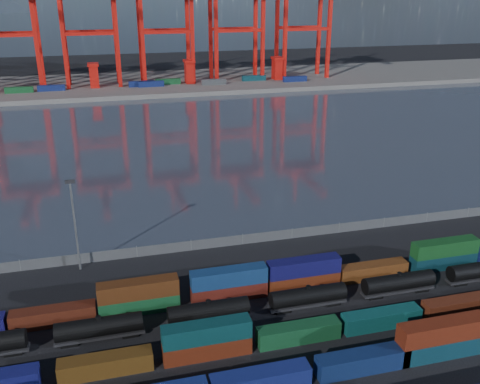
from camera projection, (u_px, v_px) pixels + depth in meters
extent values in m
plane|color=black|center=(294.00, 328.00, 77.23)|extent=(700.00, 700.00, 0.00)
plane|color=#333B4A|center=(180.00, 140.00, 171.87)|extent=(700.00, 700.00, 0.00)
cube|color=#514F4C|center=(147.00, 84.00, 266.16)|extent=(700.00, 70.00, 2.00)
cube|color=navy|center=(261.00, 380.00, 65.08)|extent=(12.40, 2.52, 2.69)
cube|color=#102150|center=(362.00, 362.00, 68.36)|extent=(12.40, 2.52, 2.69)
cube|color=#0C3342|center=(440.00, 347.00, 71.11)|extent=(12.40, 2.52, 2.69)
cube|color=maroon|center=(443.00, 330.00, 70.14)|extent=(12.40, 2.52, 2.69)
cube|color=#4F310F|center=(106.00, 365.00, 67.87)|extent=(11.84, 2.41, 2.57)
cube|color=#581D0D|center=(207.00, 348.00, 71.04)|extent=(11.84, 2.41, 2.57)
cube|color=#0A3638|center=(207.00, 332.00, 70.12)|extent=(11.84, 2.41, 2.57)
cube|color=#134825|center=(299.00, 333.00, 74.17)|extent=(11.84, 2.41, 2.57)
cube|color=#0D4847|center=(381.00, 319.00, 77.25)|extent=(11.84, 2.41, 2.57)
cube|color=#592211|center=(459.00, 306.00, 80.40)|extent=(11.84, 2.41, 2.57)
cube|color=#4C1B0F|center=(53.00, 316.00, 77.84)|extent=(12.08, 2.46, 2.62)
cube|color=#134A25|center=(139.00, 304.00, 80.83)|extent=(12.08, 2.46, 2.62)
cube|color=#4E260F|center=(138.00, 289.00, 79.89)|extent=(12.08, 2.46, 2.62)
cube|color=#531810|center=(229.00, 291.00, 84.21)|extent=(12.08, 2.46, 2.62)
cube|color=navy|center=(229.00, 277.00, 83.27)|extent=(12.08, 2.46, 2.62)
cube|color=#5E220E|center=(303.00, 281.00, 87.23)|extent=(12.08, 2.46, 2.62)
cube|color=#100F4C|center=(304.00, 267.00, 86.29)|extent=(12.08, 2.46, 2.62)
cube|color=#633313|center=(373.00, 271.00, 90.25)|extent=(12.08, 2.46, 2.62)
cube|color=#0B2E39|center=(443.00, 261.00, 93.54)|extent=(12.08, 2.46, 2.62)
cube|color=#144B1D|center=(445.00, 247.00, 92.60)|extent=(12.08, 2.46, 2.62)
cube|color=black|center=(14.00, 351.00, 71.99)|extent=(2.29, 1.65, 0.55)
cylinder|color=black|center=(99.00, 327.00, 74.08)|extent=(11.90, 2.65, 2.65)
cylinder|color=black|center=(98.00, 318.00, 73.55)|extent=(0.73, 0.73, 0.46)
cube|color=black|center=(100.00, 336.00, 74.61)|extent=(12.35, 1.83, 0.37)
cube|color=black|center=(70.00, 342.00, 73.74)|extent=(2.29, 1.65, 0.55)
cube|color=black|center=(130.00, 333.00, 75.73)|extent=(2.29, 1.65, 0.55)
cylinder|color=black|center=(209.00, 310.00, 77.82)|extent=(11.90, 2.65, 2.65)
cylinder|color=black|center=(208.00, 302.00, 77.30)|extent=(0.73, 0.73, 0.46)
cube|color=black|center=(209.00, 319.00, 78.35)|extent=(12.35, 1.83, 0.37)
cube|color=black|center=(181.00, 325.00, 77.49)|extent=(2.29, 1.65, 0.55)
cube|color=black|center=(236.00, 317.00, 79.47)|extent=(2.29, 1.65, 0.55)
cylinder|color=black|center=(308.00, 295.00, 81.56)|extent=(11.90, 2.65, 2.65)
cylinder|color=black|center=(308.00, 287.00, 81.04)|extent=(0.73, 0.73, 0.46)
cube|color=black|center=(307.00, 304.00, 82.09)|extent=(12.35, 1.83, 0.37)
cube|color=black|center=(282.00, 310.00, 81.23)|extent=(2.29, 1.65, 0.55)
cube|color=black|center=(332.00, 302.00, 83.21)|extent=(2.29, 1.65, 0.55)
cylinder|color=black|center=(399.00, 282.00, 85.30)|extent=(11.90, 2.65, 2.65)
cylinder|color=black|center=(400.00, 274.00, 84.78)|extent=(0.73, 0.73, 0.46)
cube|color=black|center=(398.00, 290.00, 85.83)|extent=(12.35, 1.83, 0.37)
cube|color=black|center=(374.00, 295.00, 84.97)|extent=(2.29, 1.65, 0.55)
cube|color=black|center=(420.00, 288.00, 86.95)|extent=(2.29, 1.65, 0.55)
cube|color=black|center=(480.00, 277.00, 89.57)|extent=(12.35, 1.83, 0.37)
cube|color=black|center=(459.00, 282.00, 88.71)|extent=(2.29, 1.65, 0.55)
cube|color=#595B5E|center=(243.00, 239.00, 102.11)|extent=(160.00, 0.06, 2.00)
cylinder|color=slate|center=(20.00, 265.00, 92.42)|extent=(0.12, 0.12, 2.20)
cylinder|color=slate|center=(80.00, 258.00, 94.83)|extent=(0.12, 0.12, 2.20)
cylinder|color=slate|center=(137.00, 252.00, 97.25)|extent=(0.12, 0.12, 2.20)
cylinder|color=slate|center=(191.00, 245.00, 99.66)|extent=(0.12, 0.12, 2.20)
cylinder|color=slate|center=(243.00, 239.00, 102.07)|extent=(0.12, 0.12, 2.20)
cylinder|color=slate|center=(292.00, 233.00, 104.49)|extent=(0.12, 0.12, 2.20)
cylinder|color=slate|center=(339.00, 228.00, 106.90)|extent=(0.12, 0.12, 2.20)
cylinder|color=slate|center=(384.00, 222.00, 109.31)|extent=(0.12, 0.12, 2.20)
cylinder|color=slate|center=(427.00, 217.00, 111.73)|extent=(0.12, 0.12, 2.20)
cylinder|color=slate|center=(468.00, 212.00, 114.14)|extent=(0.12, 0.12, 2.20)
cylinder|color=slate|center=(75.00, 228.00, 90.55)|extent=(0.36, 0.36, 16.00)
cube|color=black|center=(70.00, 182.00, 87.57)|extent=(1.60, 0.40, 0.60)
cube|color=red|center=(36.00, 40.00, 235.98)|extent=(1.70, 1.70, 47.94)
cube|color=red|center=(38.00, 38.00, 247.50)|extent=(1.70, 1.70, 47.94)
cube|color=red|center=(7.00, 35.00, 232.29)|extent=(23.44, 1.49, 1.49)
cube|color=red|center=(11.00, 33.00, 243.81)|extent=(23.44, 1.49, 1.49)
cube|color=red|center=(63.00, 40.00, 238.77)|extent=(1.70, 1.70, 47.94)
cube|color=red|center=(64.00, 37.00, 250.29)|extent=(1.70, 1.70, 47.94)
cube|color=red|center=(117.00, 38.00, 244.43)|extent=(1.70, 1.70, 47.94)
cube|color=red|center=(116.00, 36.00, 255.95)|extent=(1.70, 1.70, 47.94)
cube|color=red|center=(90.00, 34.00, 240.74)|extent=(23.44, 1.49, 1.49)
cube|color=red|center=(90.00, 31.00, 252.26)|extent=(23.44, 1.49, 1.49)
cube|color=red|center=(142.00, 38.00, 247.22)|extent=(1.70, 1.70, 47.94)
cube|color=red|center=(140.00, 36.00, 258.74)|extent=(1.70, 1.70, 47.94)
cube|color=red|center=(192.00, 37.00, 252.87)|extent=(1.70, 1.70, 47.94)
cube|color=red|center=(188.00, 35.00, 264.40)|extent=(1.70, 1.70, 47.94)
cube|color=red|center=(167.00, 32.00, 249.18)|extent=(23.44, 1.49, 1.49)
cube|color=red|center=(164.00, 30.00, 260.71)|extent=(23.44, 1.49, 1.49)
cube|color=red|center=(216.00, 36.00, 255.66)|extent=(1.70, 1.70, 47.94)
cube|color=red|center=(211.00, 34.00, 267.19)|extent=(1.70, 1.70, 47.94)
cube|color=red|center=(263.00, 35.00, 261.32)|extent=(1.70, 1.70, 47.94)
cube|color=red|center=(255.00, 33.00, 272.84)|extent=(1.70, 1.70, 47.94)
cube|color=red|center=(240.00, 30.00, 257.63)|extent=(23.44, 1.49, 1.49)
cube|color=red|center=(233.00, 29.00, 269.15)|extent=(23.44, 1.49, 1.49)
cube|color=red|center=(285.00, 35.00, 264.11)|extent=(1.70, 1.70, 47.94)
cube|color=red|center=(277.00, 33.00, 275.63)|extent=(1.70, 1.70, 47.94)
cube|color=red|center=(329.00, 34.00, 269.77)|extent=(1.70, 1.70, 47.94)
cube|color=red|center=(319.00, 32.00, 281.29)|extent=(1.70, 1.70, 47.94)
cube|color=red|center=(307.00, 29.00, 266.08)|extent=(23.44, 1.49, 1.49)
cube|color=red|center=(298.00, 27.00, 277.60)|extent=(23.44, 1.49, 1.49)
cube|color=navy|center=(151.00, 84.00, 251.68)|extent=(12.00, 2.44, 2.60)
cube|color=navy|center=(295.00, 79.00, 265.36)|extent=(12.00, 2.44, 2.60)
cube|color=navy|center=(142.00, 84.00, 251.91)|extent=(12.00, 2.44, 2.60)
cube|color=#3F4244|center=(214.00, 82.00, 257.07)|extent=(12.00, 2.44, 2.60)
cube|color=#144C23|center=(19.00, 90.00, 237.15)|extent=(12.00, 2.44, 2.60)
cube|color=navy|center=(51.00, 88.00, 241.63)|extent=(12.00, 2.44, 2.60)
cube|color=#144C23|center=(168.00, 81.00, 258.10)|extent=(12.00, 2.44, 2.60)
cube|color=#0C3842|center=(254.00, 78.00, 267.91)|extent=(12.00, 2.44, 2.60)
cube|color=red|center=(94.00, 76.00, 248.96)|extent=(4.00, 6.00, 10.00)
cube|color=red|center=(93.00, 64.00, 246.98)|extent=(5.00, 7.00, 1.20)
cube|color=red|center=(189.00, 73.00, 259.82)|extent=(4.00, 6.00, 10.00)
cube|color=red|center=(189.00, 61.00, 257.84)|extent=(5.00, 7.00, 1.20)
cube|color=red|center=(277.00, 69.00, 270.68)|extent=(4.00, 6.00, 10.00)
cube|color=red|center=(277.00, 58.00, 268.70)|extent=(5.00, 7.00, 1.20)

